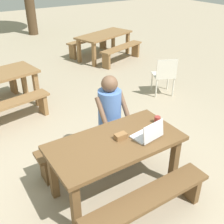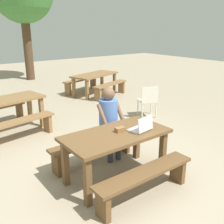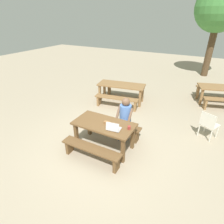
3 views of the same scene
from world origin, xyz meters
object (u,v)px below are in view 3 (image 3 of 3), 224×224
object	(u,v)px
laptop	(113,128)
coffee_mug	(129,128)
picnic_table_mid	(221,89)
picnic_table_rear	(121,87)
picnic_table_front	(104,127)
small_pouch	(107,123)
plastic_chair	(209,124)
person_seated	(125,116)
tree_left	(220,8)

from	to	relation	value
laptop	coffee_mug	xyz separation A→B (m)	(0.33, 0.22, -0.01)
picnic_table_mid	picnic_table_rear	world-z (taller)	picnic_table_rear
picnic_table_mid	laptop	bearing A→B (deg)	-133.40
picnic_table_front	small_pouch	world-z (taller)	small_pouch
plastic_chair	picnic_table_front	bearing A→B (deg)	61.96
small_pouch	picnic_table_rear	xyz separation A→B (m)	(-1.01, 2.99, -0.15)
picnic_table_front	laptop	world-z (taller)	laptop
picnic_table_rear	person_seated	bearing A→B (deg)	-71.64
plastic_chair	picnic_table_rear	xyz separation A→B (m)	(-3.42, 1.16, 0.19)
laptop	picnic_table_mid	world-z (taller)	laptop
small_pouch	picnic_table_rear	bearing A→B (deg)	108.61
small_pouch	plastic_chair	distance (m)	3.05
coffee_mug	picnic_table_front	bearing A→B (deg)	-175.65
laptop	tree_left	distance (m)	9.60
picnic_table_front	plastic_chair	size ratio (longest dim) A/B	1.91
person_seated	plastic_chair	distance (m)	2.51
person_seated	plastic_chair	bearing A→B (deg)	29.32
laptop	coffee_mug	size ratio (longest dim) A/B	4.09
person_seated	laptop	bearing A→B (deg)	-86.89
picnic_table_front	tree_left	xyz separation A→B (m)	(1.93, 8.88, 2.99)
person_seated	picnic_table_rear	bearing A→B (deg)	117.84
coffee_mug	picnic_table_rear	xyz separation A→B (m)	(-1.63, 2.94, -0.16)
small_pouch	picnic_table_mid	xyz separation A→B (m)	(2.69, 4.78, -0.19)
picnic_table_front	small_pouch	size ratio (longest dim) A/B	10.97
picnic_table_mid	tree_left	size ratio (longest dim) A/B	0.39
laptop	person_seated	xyz separation A→B (m)	(-0.04, 0.78, -0.06)
small_pouch	picnic_table_mid	bearing A→B (deg)	60.62
picnic_table_rear	small_pouch	bearing A→B (deg)	-80.87
coffee_mug	person_seated	bearing A→B (deg)	123.29
picnic_table_front	plastic_chair	world-z (taller)	plastic_chair
picnic_table_front	person_seated	bearing A→B (deg)	62.22
picnic_table_front	picnic_table_rear	xyz separation A→B (m)	(-0.93, 3.00, 0.01)
plastic_chair	picnic_table_rear	distance (m)	3.62
tree_left	plastic_chair	bearing A→B (deg)	-85.38
coffee_mug	plastic_chair	xyz separation A→B (m)	(1.80, 1.79, -0.35)
picnic_table_rear	picnic_table_front	bearing A→B (deg)	-82.32
coffee_mug	picnic_table_mid	bearing A→B (deg)	66.40
picnic_table_front	plastic_chair	xyz separation A→B (m)	(2.50, 1.84, -0.18)
picnic_table_front	tree_left	size ratio (longest dim) A/B	0.33
coffee_mug	plastic_chair	size ratio (longest dim) A/B	0.10
plastic_chair	tree_left	world-z (taller)	tree_left
picnic_table_rear	coffee_mug	bearing A→B (deg)	-70.53
picnic_table_mid	picnic_table_rear	xyz separation A→B (m)	(-3.70, -1.80, 0.04)
small_pouch	coffee_mug	xyz separation A→B (m)	(0.62, 0.04, 0.01)
person_seated	picnic_table_mid	bearing A→B (deg)	59.62
person_seated	picnic_table_rear	xyz separation A→B (m)	(-1.25, 2.37, -0.12)
picnic_table_front	laptop	size ratio (longest dim) A/B	4.45
coffee_mug	laptop	bearing A→B (deg)	-147.00
tree_left	picnic_table_front	bearing A→B (deg)	-102.25
picnic_table_front	coffee_mug	distance (m)	0.72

